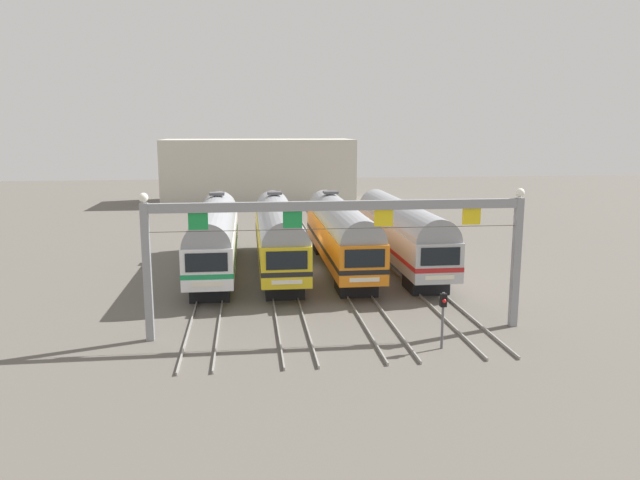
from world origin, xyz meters
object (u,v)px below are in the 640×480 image
commuter_train_stainless (401,231)px  commuter_train_white (215,234)px  commuter_train_orange (340,232)px  yard_signal_mast (443,309)px  catenary_gantry (338,229)px  commuter_train_yellow (278,233)px

commuter_train_stainless → commuter_train_white: bearing=180.0°
commuter_train_orange → commuter_train_white: bearing=180.0°
commuter_train_white → yard_signal_mast: (10.88, -16.23, -0.85)m
catenary_gantry → yard_signal_mast: catenary_gantry is taller
commuter_train_white → yard_signal_mast: bearing=-56.2°
commuter_train_orange → yard_signal_mast: (2.18, -16.23, -0.85)m
commuter_train_orange → yard_signal_mast: 16.40m
commuter_train_white → catenary_gantry: bearing=-64.2°
commuter_train_orange → commuter_train_yellow: bearing=180.0°
commuter_train_orange → catenary_gantry: (-2.18, -13.50, 2.45)m
commuter_train_stainless → commuter_train_orange: bearing=179.9°
commuter_train_white → catenary_gantry: 15.19m
commuter_train_yellow → yard_signal_mast: 17.51m
commuter_train_white → commuter_train_stainless: commuter_train_white is taller
commuter_train_yellow → commuter_train_orange: 4.35m
commuter_train_white → commuter_train_orange: (8.70, 0.00, 0.00)m
commuter_train_orange → yard_signal_mast: size_ratio=6.89×
commuter_train_white → catenary_gantry: size_ratio=0.99×
commuter_train_yellow → catenary_gantry: (2.18, -13.50, 2.45)m
catenary_gantry → yard_signal_mast: 6.11m
commuter_train_yellow → commuter_train_stainless: size_ratio=1.00×
commuter_train_white → commuter_train_stainless: bearing=-0.0°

